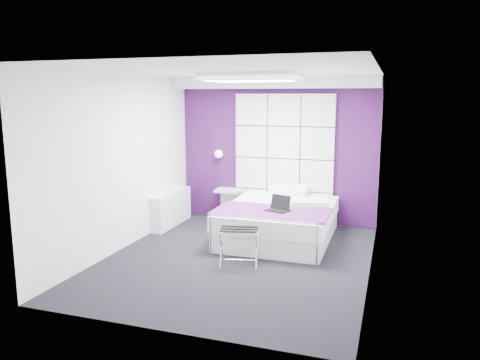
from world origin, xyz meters
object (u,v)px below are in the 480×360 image
at_px(radiator, 171,209).
at_px(laptop, 278,207).
at_px(wall_lamp, 219,154).
at_px(bed, 279,220).
at_px(luggage_rack, 239,246).
at_px(nightstand, 228,190).

xyz_separation_m(radiator, laptop, (2.11, -0.65, 0.34)).
distance_m(wall_lamp, bed, 1.91).
bearing_deg(bed, radiator, 174.69).
relative_size(radiator, luggage_rack, 2.38).
distance_m(wall_lamp, luggage_rack, 2.70).
bearing_deg(wall_lamp, nightstand, -12.22).
bearing_deg(nightstand, luggage_rack, -66.83).
height_order(wall_lamp, laptop, wall_lamp).
distance_m(radiator, nightstand, 1.12).
xyz_separation_m(nightstand, luggage_rack, (0.94, -2.21, -0.30)).
relative_size(nightstand, luggage_rack, 0.89).
relative_size(bed, luggage_rack, 4.08).
distance_m(wall_lamp, laptop, 2.12).
relative_size(wall_lamp, luggage_rack, 0.30).
xyz_separation_m(wall_lamp, laptop, (1.47, -1.41, -0.58)).
relative_size(nightstand, laptop, 1.38).
bearing_deg(luggage_rack, wall_lamp, 103.00).
height_order(bed, laptop, laptop).
xyz_separation_m(bed, laptop, (0.09, -0.46, 0.33)).
xyz_separation_m(luggage_rack, laptop, (0.34, 0.84, 0.39)).
distance_m(wall_lamp, radiator, 1.35).
height_order(bed, nightstand, bed).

